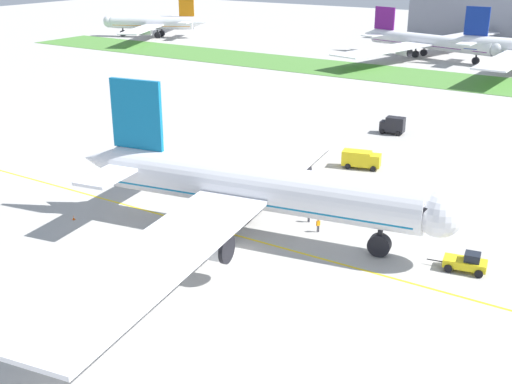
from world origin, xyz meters
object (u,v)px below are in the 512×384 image
at_px(ground_crew_wingwalker_port, 309,214).
at_px(service_truck_fuel_bowser, 393,125).
at_px(traffic_cone_near_nose, 74,218).
at_px(service_truck_baggage_loader, 361,159).
at_px(parked_airliner_far_centre, 428,42).
at_px(pushback_tug, 466,262).
at_px(ground_crew_marshaller_front, 318,224).
at_px(parked_airliner_far_left, 154,23).
at_px(airliner_foreground, 253,187).

xyz_separation_m(ground_crew_wingwalker_port, service_truck_fuel_bowser, (-6.71, 45.35, 0.64)).
distance_m(ground_crew_wingwalker_port, traffic_cone_near_nose, 30.41).
height_order(traffic_cone_near_nose, service_truck_baggage_loader, service_truck_baggage_loader).
bearing_deg(ground_crew_wingwalker_port, service_truck_fuel_bowser, 98.42).
relative_size(service_truck_baggage_loader, parked_airliner_far_centre, 0.08).
relative_size(traffic_cone_near_nose, service_truck_baggage_loader, 0.09).
relative_size(pushback_tug, service_truck_fuel_bowser, 1.38).
bearing_deg(ground_crew_wingwalker_port, ground_crew_marshaller_front, -40.91).
bearing_deg(parked_airliner_far_centre, service_truck_baggage_loader, -75.99).
distance_m(ground_crew_wingwalker_port, parked_airliner_far_left, 185.30).
bearing_deg(ground_crew_marshaller_front, service_truck_fuel_bowser, 100.94).
relative_size(service_truck_fuel_bowser, parked_airliner_far_centre, 0.06).
height_order(airliner_foreground, ground_crew_wingwalker_port, airliner_foreground).
xyz_separation_m(ground_crew_wingwalker_port, service_truck_baggage_loader, (-3.36, 23.56, 0.48)).
distance_m(traffic_cone_near_nose, service_truck_baggage_loader, 45.44).
xyz_separation_m(parked_airliner_far_left, parked_airliner_far_centre, (104.61, 9.40, -0.52)).
relative_size(ground_crew_wingwalker_port, ground_crew_marshaller_front, 1.00).
bearing_deg(ground_crew_wingwalker_port, airliner_foreground, -121.47).
bearing_deg(traffic_cone_near_nose, airliner_foreground, 22.76).
distance_m(airliner_foreground, ground_crew_marshaller_front, 9.44).
relative_size(ground_crew_marshaller_front, parked_airliner_far_left, 0.03).
bearing_deg(pushback_tug, parked_airliner_far_centre, 110.69).
bearing_deg(service_truck_fuel_bowser, pushback_tug, -60.12).
bearing_deg(traffic_cone_near_nose, service_truck_baggage_loader, 60.22).
height_order(service_truck_baggage_loader, parked_airliner_far_left, parked_airliner_far_left).
height_order(airliner_foreground, service_truck_baggage_loader, airliner_foreground).
height_order(service_truck_fuel_bowser, parked_airliner_far_left, parked_airliner_far_left).
relative_size(airliner_foreground, pushback_tug, 11.97).
height_order(ground_crew_marshaller_front, service_truck_baggage_loader, service_truck_baggage_loader).
bearing_deg(traffic_cone_near_nose, ground_crew_wingwalker_port, 31.47).
height_order(ground_crew_wingwalker_port, service_truck_fuel_bowser, service_truck_fuel_bowser).
relative_size(service_truck_baggage_loader, service_truck_fuel_bowser, 1.37).
relative_size(airliner_foreground, parked_airliner_far_left, 1.26).
relative_size(traffic_cone_near_nose, service_truck_fuel_bowser, 0.12).
xyz_separation_m(traffic_cone_near_nose, service_truck_fuel_bowser, (19.22, 61.22, 1.42)).
distance_m(parked_airliner_far_left, parked_airliner_far_centre, 105.04).
bearing_deg(service_truck_fuel_bowser, parked_airliner_far_centre, 105.26).
distance_m(airliner_foreground, parked_airliner_far_left, 186.96).
distance_m(pushback_tug, traffic_cone_near_nose, 48.61).
bearing_deg(parked_airliner_far_left, traffic_cone_near_nose, -52.21).
relative_size(pushback_tug, parked_airliner_far_centre, 0.08).
height_order(airliner_foreground, service_truck_fuel_bowser, airliner_foreground).
distance_m(airliner_foreground, parked_airliner_far_centre, 144.61).
distance_m(traffic_cone_near_nose, parked_airliner_far_centre, 151.36).
bearing_deg(service_truck_baggage_loader, service_truck_fuel_bowser, 98.74).
xyz_separation_m(ground_crew_wingwalker_port, parked_airliner_far_centre, (-31.25, 135.32, 3.86)).
relative_size(airliner_foreground, ground_crew_wingwalker_port, 44.30).
height_order(ground_crew_wingwalker_port, parked_airliner_far_centre, parked_airliner_far_centre).
bearing_deg(parked_airliner_far_centre, pushback_tug, -69.31).
relative_size(airliner_foreground, parked_airliner_far_centre, 0.96).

